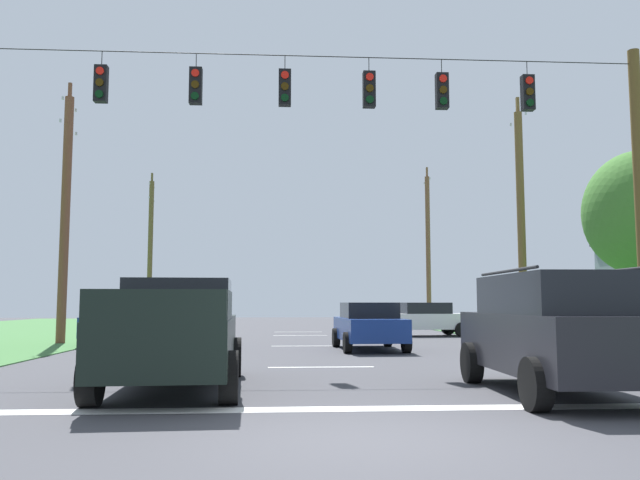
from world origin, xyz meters
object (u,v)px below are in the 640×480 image
at_px(utility_pole_far_left, 150,250).
at_px(suv_black, 557,330).
at_px(overhead_signal_span, 323,172).
at_px(utility_pole_far_right, 428,248).
at_px(distant_car_oncoming, 149,324).
at_px(utility_pole_mid_left, 65,213).
at_px(distant_car_far_parked, 369,325).
at_px(tree_roadside_right, 640,213).
at_px(distant_car_crossing_white, 425,319).
at_px(utility_pole_mid_right, 521,221).
at_px(pickup_truck, 176,333).

bearing_deg(utility_pole_far_left, suv_black, -67.64).
distance_m(overhead_signal_span, suv_black, 7.72).
bearing_deg(utility_pole_far_left, utility_pole_far_right, 0.21).
bearing_deg(distant_car_oncoming, utility_pole_mid_left, 153.09).
height_order(distant_car_far_parked, tree_roadside_right, tree_roadside_right).
xyz_separation_m(overhead_signal_span, suv_black, (3.50, -5.73, -3.80)).
bearing_deg(distant_car_oncoming, overhead_signal_span, -49.40).
bearing_deg(distant_car_far_parked, tree_roadside_right, 4.93).
bearing_deg(utility_pole_mid_left, utility_pole_far_left, 90.76).
height_order(distant_car_crossing_white, utility_pole_far_left, utility_pole_far_left).
relative_size(distant_car_oncoming, utility_pole_mid_left, 0.45).
bearing_deg(utility_pole_mid_right, utility_pole_far_left, 136.87).
xyz_separation_m(distant_car_far_parked, utility_pole_far_right, (6.93, 21.01, 4.32)).
height_order(pickup_truck, distant_car_crossing_white, pickup_truck).
xyz_separation_m(utility_pole_mid_left, tree_roadside_right, (20.76, -2.85, -0.24)).
bearing_deg(distant_car_far_parked, utility_pole_far_right, 71.75).
bearing_deg(utility_pole_far_right, pickup_truck, -111.15).
distance_m(distant_car_crossing_white, tree_roadside_right, 10.42).
relative_size(distant_car_crossing_white, utility_pole_mid_right, 0.45).
distance_m(pickup_truck, suv_black, 6.55).
relative_size(pickup_truck, distant_car_far_parked, 1.26).
xyz_separation_m(distant_car_oncoming, utility_pole_mid_left, (-3.56, 1.81, 4.10)).
distance_m(utility_pole_mid_right, utility_pole_far_left, 24.60).
distance_m(distant_car_oncoming, distant_car_far_parked, 7.64).
distance_m(pickup_truck, tree_roadside_right, 18.03).
distance_m(suv_black, utility_pole_mid_right, 15.80).
height_order(overhead_signal_span, utility_pole_far_left, utility_pole_far_left).
bearing_deg(distant_car_crossing_white, utility_pole_far_left, 140.01).
height_order(suv_black, distant_car_oncoming, suv_black).
bearing_deg(utility_pole_mid_right, pickup_truck, -130.87).
distance_m(utility_pole_mid_right, utility_pole_mid_left, 17.73).
xyz_separation_m(pickup_truck, utility_pole_mid_right, (11.50, 13.29, 3.79)).
xyz_separation_m(utility_pole_mid_right, tree_roadside_right, (3.04, -3.29, -0.10)).
xyz_separation_m(overhead_signal_span, distant_car_far_parked, (1.81, 4.64, -4.07)).
distance_m(overhead_signal_span, pickup_truck, 6.64).
bearing_deg(distant_car_oncoming, utility_pole_far_left, 101.25).
height_order(distant_car_far_parked, utility_pole_far_left, utility_pole_far_left).
xyz_separation_m(distant_car_far_parked, utility_pole_mid_right, (6.75, 4.13, 3.97)).
bearing_deg(utility_pole_far_right, distant_car_far_parked, -108.25).
distance_m(utility_pole_far_right, utility_pole_mid_left, 24.91).
bearing_deg(distant_car_oncoming, distant_car_crossing_white, 30.29).
height_order(overhead_signal_span, pickup_truck, overhead_signal_span).
relative_size(pickup_truck, utility_pole_mid_left, 0.55).
xyz_separation_m(distant_car_crossing_white, utility_pole_far_left, (-14.95, 12.54, 4.13)).
height_order(utility_pole_mid_right, utility_pole_mid_left, utility_pole_mid_left).
height_order(distant_car_crossing_white, distant_car_far_parked, same).
relative_size(utility_pole_mid_right, utility_pole_far_right, 0.93).
relative_size(suv_black, tree_roadside_right, 0.70).
bearing_deg(tree_roadside_right, utility_pole_mid_left, 172.19).
xyz_separation_m(pickup_truck, distant_car_crossing_white, (8.50, 17.56, -0.18)).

